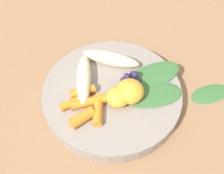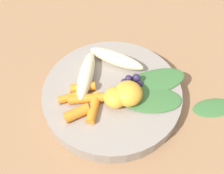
{
  "view_description": "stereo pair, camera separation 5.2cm",
  "coord_description": "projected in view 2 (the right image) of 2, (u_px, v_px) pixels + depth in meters",
  "views": [
    {
      "loc": [
        0.02,
        -0.31,
        0.46
      ],
      "look_at": [
        0.0,
        0.0,
        0.04
      ],
      "focal_mm": 44.72,
      "sensor_mm": 36.0,
      "label": 1
    },
    {
      "loc": [
        0.07,
        -0.31,
        0.46
      ],
      "look_at": [
        0.0,
        0.0,
        0.04
      ],
      "focal_mm": 44.72,
      "sensor_mm": 36.0,
      "label": 2
    }
  ],
  "objects": [
    {
      "name": "carrot_mid_left",
      "position": [
        73.0,
        97.0,
        0.51
      ],
      "size": [
        0.05,
        0.04,
        0.01
      ],
      "primitive_type": "cylinder",
      "rotation": [
        0.0,
        1.57,
        3.68
      ],
      "color": "orange",
      "rests_on": "bowl"
    },
    {
      "name": "kale_leaf_left",
      "position": [
        150.0,
        99.0,
        0.51
      ],
      "size": [
        0.13,
        0.08,
        0.01
      ],
      "primitive_type": "ellipsoid",
      "rotation": [
        0.0,
        0.0,
        6.46
      ],
      "color": "#3D7038",
      "rests_on": "bowl"
    },
    {
      "name": "kale_leaf_right",
      "position": [
        153.0,
        82.0,
        0.54
      ],
      "size": [
        0.14,
        0.12,
        0.01
      ],
      "primitive_type": "ellipsoid",
      "rotation": [
        0.0,
        0.0,
        6.85
      ],
      "color": "#3D7038",
      "rests_on": "bowl"
    },
    {
      "name": "carrot_small",
      "position": [
        94.0,
        108.0,
        0.49
      ],
      "size": [
        0.02,
        0.06,
        0.02
      ],
      "primitive_type": "cylinder",
      "rotation": [
        0.0,
        1.57,
        4.75
      ],
      "color": "orange",
      "rests_on": "bowl"
    },
    {
      "name": "kale_leaf_stray",
      "position": [
        214.0,
        107.0,
        0.54
      ],
      "size": [
        0.09,
        0.07,
        0.01
      ],
      "primitive_type": "ellipsoid",
      "rotation": [
        0.0,
        0.0,
        0.41
      ],
      "color": "#3D7038",
      "rests_on": "ground_plane"
    },
    {
      "name": "ground_plane",
      "position": [
        112.0,
        99.0,
        0.55
      ],
      "size": [
        2.4,
        2.4,
        0.0
      ],
      "primitive_type": "plane",
      "color": "#99704C"
    },
    {
      "name": "blueberry_pile",
      "position": [
        134.0,
        82.0,
        0.53
      ],
      "size": [
        0.04,
        0.04,
        0.03
      ],
      "color": "#2D234C",
      "rests_on": "bowl"
    },
    {
      "name": "orange_segment_near",
      "position": [
        128.0,
        93.0,
        0.5
      ],
      "size": [
        0.05,
        0.05,
        0.04
      ],
      "primitive_type": "ellipsoid",
      "color": "#F4A833",
      "rests_on": "bowl"
    },
    {
      "name": "bowl",
      "position": [
        112.0,
        95.0,
        0.54
      ],
      "size": [
        0.27,
        0.27,
        0.03
      ],
      "primitive_type": "cylinder",
      "color": "gray",
      "rests_on": "ground_plane"
    },
    {
      "name": "banana_peeled_right",
      "position": [
        116.0,
        59.0,
        0.56
      ],
      "size": [
        0.12,
        0.06,
        0.03
      ],
      "primitive_type": "ellipsoid",
      "rotation": [
        0.0,
        0.0,
        2.9
      ],
      "color": "beige",
      "rests_on": "bowl"
    },
    {
      "name": "orange_segment_far",
      "position": [
        115.0,
        97.0,
        0.5
      ],
      "size": [
        0.04,
        0.04,
        0.03
      ],
      "primitive_type": "ellipsoid",
      "color": "#F4A833",
      "rests_on": "bowl"
    },
    {
      "name": "carrot_front",
      "position": [
        83.0,
        87.0,
        0.52
      ],
      "size": [
        0.05,
        0.03,
        0.02
      ],
      "primitive_type": "cylinder",
      "rotation": [
        0.0,
        1.57,
        3.5
      ],
      "color": "orange",
      "rests_on": "bowl"
    },
    {
      "name": "banana_peeled_left",
      "position": [
        86.0,
        75.0,
        0.53
      ],
      "size": [
        0.04,
        0.12,
        0.03
      ],
      "primitive_type": "ellipsoid",
      "rotation": [
        0.0,
        0.0,
        4.8
      ],
      "color": "beige",
      "rests_on": "bowl"
    },
    {
      "name": "carrot_mid_right",
      "position": [
        86.0,
        99.0,
        0.51
      ],
      "size": [
        0.07,
        0.04,
        0.02
      ],
      "primitive_type": "cylinder",
      "rotation": [
        0.0,
        1.57,
        3.47
      ],
      "color": "orange",
      "rests_on": "bowl"
    },
    {
      "name": "carrot_rear",
      "position": [
        77.0,
        113.0,
        0.49
      ],
      "size": [
        0.05,
        0.04,
        0.02
      ],
      "primitive_type": "cylinder",
      "rotation": [
        0.0,
        1.57,
        3.85
      ],
      "color": "orange",
      "rests_on": "bowl"
    }
  ]
}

